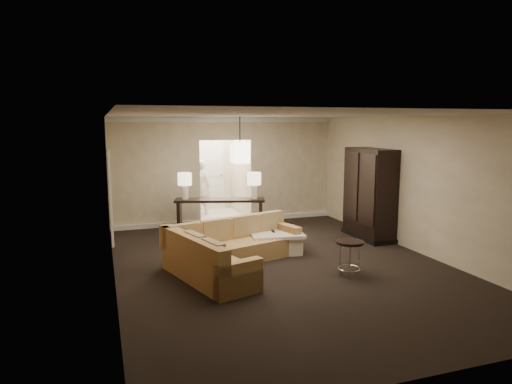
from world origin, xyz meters
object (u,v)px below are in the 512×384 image
object	(u,v)px
drink_table	(350,251)
person	(200,184)
sectional_sofa	(229,251)
armoire	(369,196)
console_table	(220,213)
coffee_table	(275,240)

from	to	relation	value
drink_table	person	size ratio (longest dim) A/B	0.34
sectional_sofa	drink_table	world-z (taller)	sectional_sofa
armoire	person	distance (m)	5.01
sectional_sofa	console_table	world-z (taller)	console_table
coffee_table	drink_table	bearing A→B (deg)	-69.31
console_table	drink_table	world-z (taller)	console_table
coffee_table	sectional_sofa	bearing A→B (deg)	-147.41
coffee_table	console_table	world-z (taller)	console_table
sectional_sofa	person	size ratio (longest dim) A/B	1.59
sectional_sofa	console_table	distance (m)	2.75
coffee_table	person	world-z (taller)	person
sectional_sofa	console_table	bearing A→B (deg)	62.79
armoire	drink_table	bearing A→B (deg)	-129.15
console_table	person	distance (m)	2.33
coffee_table	person	bearing A→B (deg)	99.32
armoire	coffee_table	bearing A→B (deg)	-172.55
coffee_table	person	distance (m)	4.33
sectional_sofa	coffee_table	world-z (taller)	sectional_sofa
sectional_sofa	coffee_table	distance (m)	1.44
drink_table	console_table	bearing A→B (deg)	110.26
drink_table	armoire	bearing A→B (deg)	50.85
sectional_sofa	coffee_table	size ratio (longest dim) A/B	2.33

